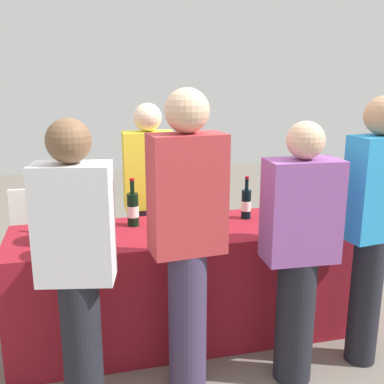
% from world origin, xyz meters
% --- Properties ---
extents(ground_plane, '(12.00, 12.00, 0.00)m').
position_xyz_m(ground_plane, '(0.00, 0.00, 0.00)').
color(ground_plane, slate).
extents(tasting_table, '(2.41, 0.69, 0.79)m').
position_xyz_m(tasting_table, '(0.00, 0.00, 0.39)').
color(tasting_table, maroon).
rests_on(tasting_table, ground_plane).
extents(wine_bottle_0, '(0.08, 0.08, 0.31)m').
position_xyz_m(wine_bottle_0, '(-0.84, 0.10, 0.90)').
color(wine_bottle_0, black).
rests_on(wine_bottle_0, tasting_table).
extents(wine_bottle_1, '(0.07, 0.07, 0.32)m').
position_xyz_m(wine_bottle_1, '(-0.69, 0.07, 0.90)').
color(wine_bottle_1, black).
rests_on(wine_bottle_1, tasting_table).
extents(wine_bottle_2, '(0.08, 0.08, 0.33)m').
position_xyz_m(wine_bottle_2, '(-0.38, 0.15, 0.91)').
color(wine_bottle_2, black).
rests_on(wine_bottle_2, tasting_table).
extents(wine_bottle_3, '(0.07, 0.07, 0.32)m').
position_xyz_m(wine_bottle_3, '(0.08, 0.14, 0.91)').
color(wine_bottle_3, black).
rests_on(wine_bottle_3, tasting_table).
extents(wine_bottle_4, '(0.07, 0.07, 0.34)m').
position_xyz_m(wine_bottle_4, '(0.23, 0.11, 0.91)').
color(wine_bottle_4, black).
rests_on(wine_bottle_4, tasting_table).
extents(wine_bottle_5, '(0.07, 0.07, 0.31)m').
position_xyz_m(wine_bottle_5, '(0.43, 0.12, 0.90)').
color(wine_bottle_5, black).
rests_on(wine_bottle_5, tasting_table).
extents(wine_glass_0, '(0.06, 0.06, 0.13)m').
position_xyz_m(wine_glass_0, '(-0.69, -0.09, 0.88)').
color(wine_glass_0, silver).
rests_on(wine_glass_0, tasting_table).
extents(wine_glass_1, '(0.07, 0.07, 0.14)m').
position_xyz_m(wine_glass_1, '(-0.02, -0.13, 0.88)').
color(wine_glass_1, silver).
rests_on(wine_glass_1, tasting_table).
extents(wine_glass_2, '(0.07, 0.07, 0.15)m').
position_xyz_m(wine_glass_2, '(0.62, -0.18, 0.90)').
color(wine_glass_2, silver).
rests_on(wine_glass_2, tasting_table).
extents(ice_bucket, '(0.21, 0.21, 0.19)m').
position_xyz_m(ice_bucket, '(-0.87, -0.06, 0.88)').
color(ice_bucket, silver).
rests_on(ice_bucket, tasting_table).
extents(server_pouring, '(0.39, 0.22, 1.59)m').
position_xyz_m(server_pouring, '(-0.20, 0.58, 0.86)').
color(server_pouring, '#3F3351').
rests_on(server_pouring, ground_plane).
extents(guest_0, '(0.41, 0.28, 1.60)m').
position_xyz_m(guest_0, '(-0.75, -0.65, 0.87)').
color(guest_0, black).
rests_on(guest_0, ground_plane).
extents(guest_1, '(0.41, 0.25, 1.73)m').
position_xyz_m(guest_1, '(-0.17, -0.57, 0.95)').
color(guest_1, '#3F3351').
rests_on(guest_1, ground_plane).
extents(guest_2, '(0.42, 0.25, 1.55)m').
position_xyz_m(guest_2, '(0.47, -0.63, 0.83)').
color(guest_2, black).
rests_on(guest_2, ground_plane).
extents(guest_3, '(0.37, 0.24, 1.68)m').
position_xyz_m(guest_3, '(0.98, -0.57, 0.94)').
color(guest_3, black).
rests_on(guest_3, ground_plane).
extents(menu_board, '(0.60, 0.04, 0.90)m').
position_xyz_m(menu_board, '(-0.99, 0.94, 0.45)').
color(menu_board, white).
rests_on(menu_board, ground_plane).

